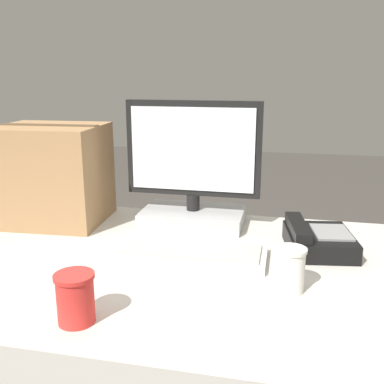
{
  "coord_description": "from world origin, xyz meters",
  "views": [
    {
      "loc": [
        0.48,
        -1.1,
        1.23
      ],
      "look_at": [
        0.2,
        0.18,
        0.88
      ],
      "focal_mm": 42.0,
      "sensor_mm": 36.0,
      "label": 1
    }
  ],
  "objects_px": {
    "keyboard": "(191,253)",
    "paper_cup_right": "(290,269)",
    "monitor": "(193,179)",
    "paper_cup_left": "(75,298)",
    "cardboard_box": "(53,174)",
    "desk_phone": "(317,240)"
  },
  "relations": [
    {
      "from": "keyboard",
      "to": "paper_cup_right",
      "type": "distance_m",
      "value": 0.31
    },
    {
      "from": "monitor",
      "to": "paper_cup_left",
      "type": "bearing_deg",
      "value": -98.83
    },
    {
      "from": "keyboard",
      "to": "cardboard_box",
      "type": "xyz_separation_m",
      "value": [
        -0.53,
        0.22,
        0.15
      ]
    },
    {
      "from": "desk_phone",
      "to": "paper_cup_right",
      "type": "xyz_separation_m",
      "value": [
        -0.08,
        -0.27,
        0.02
      ]
    },
    {
      "from": "paper_cup_left",
      "to": "paper_cup_right",
      "type": "xyz_separation_m",
      "value": [
        0.43,
        0.23,
        0.0
      ]
    },
    {
      "from": "paper_cup_right",
      "to": "paper_cup_left",
      "type": "bearing_deg",
      "value": -151.41
    },
    {
      "from": "keyboard",
      "to": "paper_cup_left",
      "type": "bearing_deg",
      "value": -113.42
    },
    {
      "from": "paper_cup_left",
      "to": "cardboard_box",
      "type": "xyz_separation_m",
      "value": [
        -0.37,
        0.59,
        0.11
      ]
    },
    {
      "from": "desk_phone",
      "to": "keyboard",
      "type": "bearing_deg",
      "value": -167.78
    },
    {
      "from": "paper_cup_right",
      "to": "cardboard_box",
      "type": "height_order",
      "value": "cardboard_box"
    },
    {
      "from": "paper_cup_left",
      "to": "cardboard_box",
      "type": "height_order",
      "value": "cardboard_box"
    },
    {
      "from": "keyboard",
      "to": "paper_cup_right",
      "type": "bearing_deg",
      "value": -28.15
    },
    {
      "from": "paper_cup_right",
      "to": "cardboard_box",
      "type": "distance_m",
      "value": 0.88
    },
    {
      "from": "cardboard_box",
      "to": "keyboard",
      "type": "bearing_deg",
      "value": -22.53
    },
    {
      "from": "desk_phone",
      "to": "paper_cup_right",
      "type": "bearing_deg",
      "value": -114.15
    },
    {
      "from": "paper_cup_left",
      "to": "paper_cup_right",
      "type": "distance_m",
      "value": 0.49
    },
    {
      "from": "monitor",
      "to": "paper_cup_left",
      "type": "relative_size",
      "value": 4.17
    },
    {
      "from": "monitor",
      "to": "cardboard_box",
      "type": "xyz_separation_m",
      "value": [
        -0.47,
        -0.07,
        0.01
      ]
    },
    {
      "from": "monitor",
      "to": "paper_cup_left",
      "type": "height_order",
      "value": "monitor"
    },
    {
      "from": "paper_cup_right",
      "to": "cardboard_box",
      "type": "relative_size",
      "value": 0.3
    },
    {
      "from": "paper_cup_left",
      "to": "monitor",
      "type": "bearing_deg",
      "value": 81.17
    },
    {
      "from": "monitor",
      "to": "paper_cup_right",
      "type": "bearing_deg",
      "value": -52.71
    }
  ]
}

